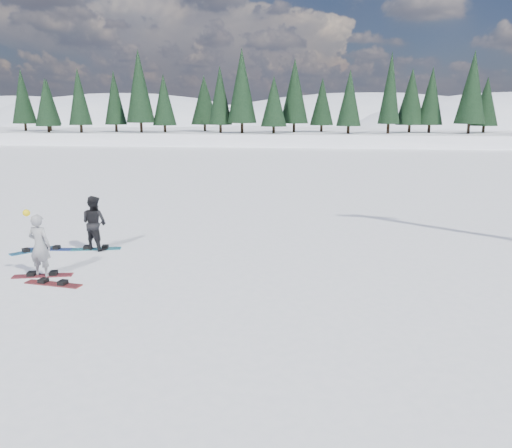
# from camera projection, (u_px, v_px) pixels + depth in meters

# --- Properties ---
(ground) EXTENTS (420.00, 420.00, 0.00)m
(ground) POSITION_uv_depth(u_px,v_px,m) (117.00, 265.00, 14.03)
(ground) COLOR white
(ground) RESTS_ON ground
(alpine_backdrop) EXTENTS (412.50, 227.00, 53.20)m
(alpine_backdrop) POSITION_uv_depth(u_px,v_px,m) (283.00, 158.00, 201.44)
(alpine_backdrop) COLOR white
(alpine_backdrop) RESTS_ON ground
(snowboarder_woman) EXTENTS (0.65, 0.46, 1.80)m
(snowboarder_woman) POSITION_uv_depth(u_px,v_px,m) (40.00, 245.00, 12.85)
(snowboarder_woman) COLOR gray
(snowboarder_woman) RESTS_ON ground
(snowboarder_man) EXTENTS (0.98, 0.86, 1.70)m
(snowboarder_man) POSITION_uv_depth(u_px,v_px,m) (94.00, 223.00, 15.39)
(snowboarder_man) COLOR black
(snowboarder_man) RESTS_ON ground
(snowboard_woman) EXTENTS (1.52, 0.66, 0.03)m
(snowboard_woman) POSITION_uv_depth(u_px,v_px,m) (43.00, 276.00, 13.03)
(snowboard_woman) COLOR maroon
(snowboard_woman) RESTS_ON ground
(snowboard_man) EXTENTS (1.52, 0.65, 0.03)m
(snowboard_man) POSITION_uv_depth(u_px,v_px,m) (96.00, 249.00, 15.58)
(snowboard_man) COLOR teal
(snowboard_man) RESTS_ON ground
(snowboard_loose_c) EXTENTS (1.52, 0.43, 0.03)m
(snowboard_loose_c) POSITION_uv_depth(u_px,v_px,m) (48.00, 249.00, 15.54)
(snowboard_loose_c) COLOR #1B3895
(snowboard_loose_c) RESTS_ON ground
(snowboard_loose_a) EXTENTS (1.15, 1.35, 0.03)m
(snowboard_loose_a) POSITION_uv_depth(u_px,v_px,m) (36.00, 250.00, 15.41)
(snowboard_loose_a) COLOR #1C6C9D
(snowboard_loose_a) RESTS_ON ground
(snowboard_loose_b) EXTENTS (1.52, 0.47, 0.03)m
(snowboard_loose_b) POSITION_uv_depth(u_px,v_px,m) (53.00, 284.00, 12.40)
(snowboard_loose_b) COLOR maroon
(snowboard_loose_b) RESTS_ON ground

